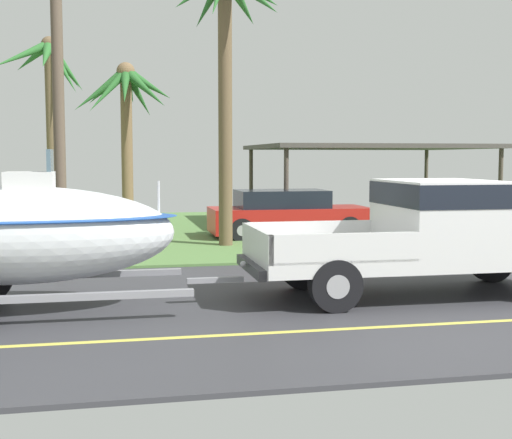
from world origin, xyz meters
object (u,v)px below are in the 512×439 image
Objects in this scene: carport_awning at (366,148)px; utility_pole at (57,44)px; parked_sedan_near at (287,215)px; palm_tree_far_left at (126,102)px; palm_tree_near_right at (50,82)px; boat_on_trailer at (13,234)px; palm_tree_far_right at (230,32)px; pickup_truck_towing at (437,232)px.

carport_awning is 12.17m from utility_pole.
parked_sedan_near is 7.30m from palm_tree_far_left.
palm_tree_far_left is at bearing -0.37° from palm_tree_near_right.
carport_awning is (9.90, 11.65, 1.44)m from boat_on_trailer.
palm_tree_far_right reaches higher than palm_tree_far_left.
parked_sedan_near is 0.51× the size of utility_pole.
palm_tree_near_right is at bearing 92.11° from boat_on_trailer.
palm_tree_near_right reaches higher than palm_tree_far_left.
parked_sedan_near is at bearing 35.57° from utility_pole.
parked_sedan_near is (6.37, 8.59, -0.50)m from boat_on_trailer.
palm_tree_near_right is (-6.86, 4.66, 4.10)m from parked_sedan_near.
utility_pole is at bearing 146.01° from pickup_truck_towing.
utility_pole is at bearing -147.55° from palm_tree_far_right.
boat_on_trailer is 13.74m from palm_tree_near_right.
boat_on_trailer is at bearing -130.36° from carport_awning.
utility_pole is at bearing -144.43° from parked_sedan_near.
boat_on_trailer is 0.98× the size of palm_tree_near_right.
boat_on_trailer is 1.35× the size of parked_sedan_near.
parked_sedan_near is 5.45m from palm_tree_far_right.
carport_awning reaches higher than parked_sedan_near.
utility_pole is at bearing -142.37° from carport_awning.
carport_awning is at bearing -11.32° from palm_tree_far_left.
palm_tree_far_left is (-7.94, 1.59, 1.54)m from carport_awning.
palm_tree_far_right is (4.43, 6.89, 4.30)m from boat_on_trailer.
boat_on_trailer is 15.35m from carport_awning.
utility_pole is (-9.50, -7.33, 2.02)m from carport_awning.
palm_tree_far_right reaches higher than palm_tree_near_right.
palm_tree_near_right is at bearing 179.63° from palm_tree_far_left.
carport_awning is 1.03× the size of palm_tree_far_right.
parked_sedan_near is 8.35m from utility_pole.
palm_tree_far_left is (2.44, -0.02, -0.61)m from palm_tree_near_right.
pickup_truck_towing is at bearing -69.91° from palm_tree_far_left.
utility_pole is at bearing 84.80° from boat_on_trailer.
carport_awning is at bearing 41.06° from palm_tree_far_right.
pickup_truck_towing is 8.61m from parked_sedan_near.
parked_sedan_near is 0.72× the size of palm_tree_near_right.
palm_tree_far_left is at bearing 111.35° from palm_tree_far_right.
utility_pole reaches higher than palm_tree_far_left.
carport_awning is at bearing 49.64° from boat_on_trailer.
boat_on_trailer is 10.71m from parked_sedan_near.
palm_tree_near_right reaches higher than parked_sedan_near.
palm_tree_far_left is at bearing 168.68° from carport_awning.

